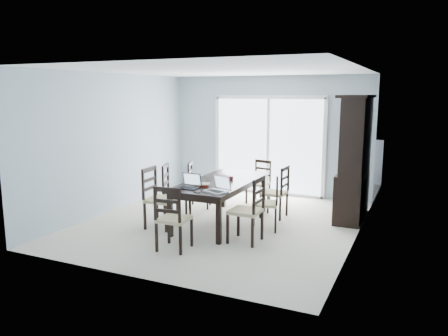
{
  "coord_description": "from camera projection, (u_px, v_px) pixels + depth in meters",
  "views": [
    {
      "loc": [
        3.08,
        -6.65,
        2.25
      ],
      "look_at": [
        0.05,
        0.0,
        0.97
      ],
      "focal_mm": 35.0,
      "sensor_mm": 36.0,
      "label": 1
    }
  ],
  "objects": [
    {
      "name": "floor",
      "position": [
        221.0,
        223.0,
        7.6
      ],
      "size": [
        5.0,
        5.0,
        0.0
      ],
      "primitive_type": "plane",
      "color": "beige",
      "rests_on": "ground"
    },
    {
      "name": "ceiling",
      "position": [
        221.0,
        70.0,
        7.16
      ],
      "size": [
        5.0,
        5.0,
        0.0
      ],
      "primitive_type": "plane",
      "rotation": [
        3.14,
        0.0,
        0.0
      ],
      "color": "white",
      "rests_on": "back_wall"
    },
    {
      "name": "back_wall",
      "position": [
        269.0,
        136.0,
        9.62
      ],
      "size": [
        4.5,
        0.02,
        2.6
      ],
      "primitive_type": "cube",
      "color": "#9CAEBA",
      "rests_on": "floor"
    },
    {
      "name": "wall_left",
      "position": [
        114.0,
        143.0,
        8.3
      ],
      "size": [
        0.02,
        5.0,
        2.6
      ],
      "primitive_type": "cube",
      "color": "#9CAEBA",
      "rests_on": "floor"
    },
    {
      "name": "wall_right",
      "position": [
        359.0,
        157.0,
        6.46
      ],
      "size": [
        0.02,
        5.0,
        2.6
      ],
      "primitive_type": "cube",
      "color": "#9CAEBA",
      "rests_on": "floor"
    },
    {
      "name": "balcony",
      "position": [
        281.0,
        187.0,
        10.75
      ],
      "size": [
        4.5,
        2.0,
        0.1
      ],
      "primitive_type": "cube",
      "color": "gray",
      "rests_on": "ground"
    },
    {
      "name": "railing",
      "position": [
        293.0,
        157.0,
        11.54
      ],
      "size": [
        4.5,
        0.06,
        1.1
      ],
      "primitive_type": "cube",
      "color": "#99999E",
      "rests_on": "balcony"
    },
    {
      "name": "dining_table",
      "position": [
        221.0,
        185.0,
        7.49
      ],
      "size": [
        1.0,
        2.2,
        0.75
      ],
      "color": "black",
      "rests_on": "floor"
    },
    {
      "name": "china_hutch",
      "position": [
        355.0,
        159.0,
        7.71
      ],
      "size": [
        0.5,
        1.38,
        2.2
      ],
      "color": "black",
      "rests_on": "floor"
    },
    {
      "name": "sliding_door",
      "position": [
        268.0,
        145.0,
        9.64
      ],
      "size": [
        2.52,
        0.05,
        2.18
      ],
      "color": "silver",
      "rests_on": "floor"
    },
    {
      "name": "chair_left_near",
      "position": [
        156.0,
        191.0,
        7.27
      ],
      "size": [
        0.47,
        0.46,
        1.17
      ],
      "rotation": [
        0.0,
        0.0,
        -1.52
      ],
      "color": "black",
      "rests_on": "floor"
    },
    {
      "name": "chair_left_mid",
      "position": [
        172.0,
        186.0,
        7.78
      ],
      "size": [
        0.55,
        0.55,
        1.14
      ],
      "rotation": [
        0.0,
        0.0,
        -1.24
      ],
      "color": "black",
      "rests_on": "floor"
    },
    {
      "name": "chair_left_far",
      "position": [
        195.0,
        180.0,
        8.57
      ],
      "size": [
        0.5,
        0.49,
        1.03
      ],
      "rotation": [
        0.0,
        0.0,
        -1.25
      ],
      "color": "black",
      "rests_on": "floor"
    },
    {
      "name": "chair_right_near",
      "position": [
        252.0,
        203.0,
        6.5
      ],
      "size": [
        0.46,
        0.45,
        1.17
      ],
      "rotation": [
        0.0,
        0.0,
        1.55
      ],
      "color": "black",
      "rests_on": "floor"
    },
    {
      "name": "chair_right_mid",
      "position": [
        270.0,
        196.0,
        7.13
      ],
      "size": [
        0.52,
        0.51,
        1.08
      ],
      "rotation": [
        0.0,
        0.0,
        1.88
      ],
      "color": "black",
      "rests_on": "floor"
    },
    {
      "name": "chair_right_far",
      "position": [
        279.0,
        186.0,
        7.82
      ],
      "size": [
        0.44,
        0.43,
        1.09
      ],
      "rotation": [
        0.0,
        0.0,
        1.53
      ],
      "color": "black",
      "rests_on": "floor"
    },
    {
      "name": "chair_end_near",
      "position": [
        171.0,
        212.0,
        6.15
      ],
      "size": [
        0.45,
        0.46,
        1.11
      ],
      "rotation": [
        0.0,
        0.0,
        0.07
      ],
      "color": "black",
      "rests_on": "floor"
    },
    {
      "name": "chair_end_far",
      "position": [
        261.0,
        177.0,
        8.94
      ],
      "size": [
        0.45,
        0.46,
        1.01
      ],
      "rotation": [
        0.0,
        0.0,
        2.94
      ],
      "color": "black",
      "rests_on": "floor"
    },
    {
      "name": "laptop_dark",
      "position": [
        188.0,
        185.0,
        6.87
      ],
      "size": [
        0.33,
        0.24,
        0.23
      ],
      "rotation": [
        0.0,
        0.0,
        -0.03
      ],
      "color": "black",
      "rests_on": "dining_table"
    },
    {
      "name": "laptop_silver",
      "position": [
        216.0,
        188.0,
        6.61
      ],
      "size": [
        0.41,
        0.35,
        0.24
      ],
      "rotation": [
        0.0,
        0.0,
        -0.37
      ],
      "color": "silver",
      "rests_on": "dining_table"
    },
    {
      "name": "book_stack",
      "position": [
        202.0,
        185.0,
        7.05
      ],
      "size": [
        0.31,
        0.28,
        0.04
      ],
      "rotation": [
        0.0,
        0.0,
        0.33
      ],
      "color": "maroon",
      "rests_on": "dining_table"
    },
    {
      "name": "cell_phone",
      "position": [
        197.0,
        192.0,
        6.58
      ],
      "size": [
        0.12,
        0.09,
        0.01
      ],
      "primitive_type": "cube",
      "rotation": [
        0.0,
        0.0,
        -0.41
      ],
      "color": "black",
      "rests_on": "dining_table"
    },
    {
      "name": "game_box",
      "position": [
        225.0,
        178.0,
        7.56
      ],
      "size": [
        0.3,
        0.22,
        0.07
      ],
      "primitive_type": "cube",
      "rotation": [
        0.0,
        0.0,
        -0.36
      ],
      "color": "#460E17",
      "rests_on": "dining_table"
    },
    {
      "name": "hot_tub",
      "position": [
        256.0,
        166.0,
        10.82
      ],
      "size": [
        1.86,
        1.7,
        0.88
      ],
      "rotation": [
        0.0,
        0.0,
        -0.11
      ],
      "color": "brown",
      "rests_on": "balcony"
    }
  ]
}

